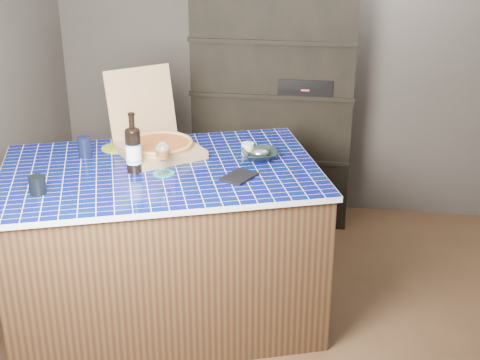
% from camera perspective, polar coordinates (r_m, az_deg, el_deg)
% --- Properties ---
extents(room, '(3.50, 3.50, 3.50)m').
position_cam_1_polar(room, '(3.61, 0.45, 4.47)').
color(room, brown).
rests_on(room, ground).
extents(shelving_unit, '(1.20, 0.41, 1.80)m').
position_cam_1_polar(shelving_unit, '(5.16, 2.90, 6.16)').
color(shelving_unit, black).
rests_on(shelving_unit, floor).
extents(kitchen_island, '(2.06, 1.66, 0.98)m').
position_cam_1_polar(kitchen_island, '(4.02, -6.49, -5.49)').
color(kitchen_island, '#42311A').
rests_on(kitchen_island, floor).
extents(pizza_box, '(0.66, 0.67, 0.47)m').
position_cam_1_polar(pizza_box, '(4.03, -7.03, 3.21)').
color(pizza_box, '#977C4D').
rests_on(pizza_box, kitchen_island).
extents(mead_bottle, '(0.09, 0.09, 0.34)m').
position_cam_1_polar(mead_bottle, '(3.74, -9.08, 2.61)').
color(mead_bottle, black).
rests_on(mead_bottle, kitchen_island).
extents(teal_trivet, '(0.12, 0.12, 0.01)m').
position_cam_1_polar(teal_trivet, '(3.74, -6.52, 0.55)').
color(teal_trivet, '#16736F').
rests_on(teal_trivet, kitchen_island).
extents(wine_glass, '(0.08, 0.08, 0.18)m').
position_cam_1_polar(wine_glass, '(3.69, -6.61, 2.39)').
color(wine_glass, white).
rests_on(wine_glass, teal_trivet).
extents(tumbler, '(0.09, 0.09, 0.10)m').
position_cam_1_polar(tumbler, '(3.61, -16.90, -0.42)').
color(tumbler, black).
rests_on(tumbler, kitchen_island).
extents(dvd_case, '(0.21, 0.23, 0.02)m').
position_cam_1_polar(dvd_case, '(3.66, -0.08, 0.28)').
color(dvd_case, black).
rests_on(dvd_case, kitchen_island).
extents(bowl, '(0.26, 0.26, 0.05)m').
position_cam_1_polar(bowl, '(3.92, 1.68, 2.17)').
color(bowl, black).
rests_on(bowl, kitchen_island).
extents(foil_contents, '(0.11, 0.09, 0.05)m').
position_cam_1_polar(foil_contents, '(3.92, 1.68, 2.37)').
color(foil_contents, '#A3A5AE').
rests_on(foil_contents, bowl).
extents(white_jar, '(0.08, 0.08, 0.07)m').
position_cam_1_polar(white_jar, '(4.01, 0.67, 2.73)').
color(white_jar, silver).
rests_on(white_jar, kitchen_island).
extents(navy_cup, '(0.08, 0.08, 0.12)m').
position_cam_1_polar(navy_cup, '(4.05, -13.12, 2.77)').
color(navy_cup, black).
rests_on(navy_cup, kitchen_island).
extents(green_trivet, '(0.19, 0.19, 0.01)m').
position_cam_1_polar(green_trivet, '(4.16, -10.46, 2.71)').
color(green_trivet, olive).
rests_on(green_trivet, kitchen_island).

